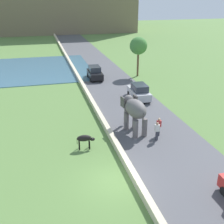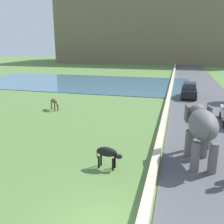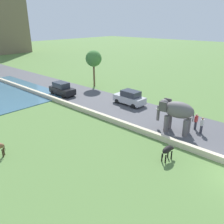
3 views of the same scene
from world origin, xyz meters
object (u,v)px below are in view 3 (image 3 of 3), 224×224
(elephant, at_px, (176,111))
(cow_black, at_px, (168,150))
(person_trailing, at_px, (202,125))
(person_beside_elephant, at_px, (196,121))
(car_silver, at_px, (130,98))
(car_black, at_px, (62,89))

(elephant, xyz_separation_m, cow_black, (-4.55, -1.83, -1.20))
(person_trailing, bearing_deg, cow_black, 178.24)
(person_beside_elephant, height_order, cow_black, person_beside_elephant)
(person_beside_elephant, height_order, person_trailing, same)
(person_beside_elephant, bearing_deg, cow_black, -174.91)
(elephant, distance_m, person_trailing, 2.64)
(person_trailing, bearing_deg, car_silver, 78.84)
(person_trailing, bearing_deg, car_black, 93.72)
(car_silver, height_order, cow_black, car_silver)
(car_black, bearing_deg, person_trailing, -86.28)
(person_trailing, distance_m, cow_black, 5.82)
(car_silver, bearing_deg, person_trailing, -101.16)
(person_trailing, height_order, car_black, car_black)
(car_silver, bearing_deg, person_beside_elephant, -99.20)
(car_silver, relative_size, cow_black, 2.89)
(person_beside_elephant, relative_size, car_silver, 0.40)
(car_black, relative_size, car_silver, 0.99)
(elephant, relative_size, person_trailing, 2.18)
(person_trailing, xyz_separation_m, car_silver, (1.91, 9.68, 0.03))
(person_beside_elephant, xyz_separation_m, person_trailing, (-0.46, -0.74, 0.00))
(elephant, distance_m, car_silver, 8.39)
(elephant, relative_size, car_silver, 0.88)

